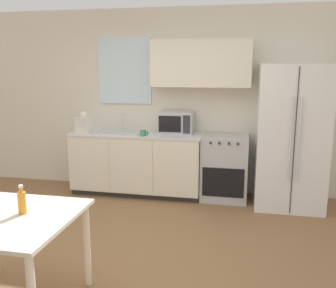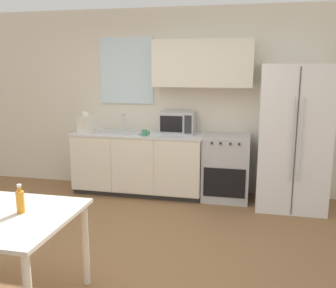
{
  "view_description": "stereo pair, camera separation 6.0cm",
  "coord_description": "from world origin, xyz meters",
  "px_view_note": "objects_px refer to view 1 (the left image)",
  "views": [
    {
      "loc": [
        1.12,
        -3.27,
        1.86
      ],
      "look_at": [
        0.33,
        0.55,
        1.05
      ],
      "focal_mm": 40.0,
      "sensor_mm": 36.0,
      "label": 1
    },
    {
      "loc": [
        1.18,
        -3.26,
        1.86
      ],
      "look_at": [
        0.33,
        0.55,
        1.05
      ],
      "focal_mm": 40.0,
      "sensor_mm": 36.0,
      "label": 2
    }
  ],
  "objects_px": {
    "dining_table": "(6,229)",
    "coffee_mug": "(144,133)",
    "refrigerator": "(291,137)",
    "microwave": "(176,122)",
    "oven_range": "(225,167)",
    "drink_bottle": "(22,202)"
  },
  "relations": [
    {
      "from": "dining_table",
      "to": "coffee_mug",
      "type": "bearing_deg",
      "value": 82.33
    },
    {
      "from": "refrigerator",
      "to": "dining_table",
      "type": "bearing_deg",
      "value": -130.11
    },
    {
      "from": "coffee_mug",
      "to": "dining_table",
      "type": "bearing_deg",
      "value": -97.67
    },
    {
      "from": "refrigerator",
      "to": "microwave",
      "type": "bearing_deg",
      "value": 173.47
    },
    {
      "from": "refrigerator",
      "to": "dining_table",
      "type": "height_order",
      "value": "refrigerator"
    },
    {
      "from": "refrigerator",
      "to": "dining_table",
      "type": "distance_m",
      "value": 3.64
    },
    {
      "from": "oven_range",
      "to": "refrigerator",
      "type": "bearing_deg",
      "value": -6.28
    },
    {
      "from": "coffee_mug",
      "to": "dining_table",
      "type": "height_order",
      "value": "coffee_mug"
    },
    {
      "from": "oven_range",
      "to": "refrigerator",
      "type": "height_order",
      "value": "refrigerator"
    },
    {
      "from": "coffee_mug",
      "to": "drink_bottle",
      "type": "height_order",
      "value": "coffee_mug"
    },
    {
      "from": "oven_range",
      "to": "microwave",
      "type": "bearing_deg",
      "value": 173.17
    },
    {
      "from": "coffee_mug",
      "to": "drink_bottle",
      "type": "xyz_separation_m",
      "value": [
        -0.25,
        -2.56,
        -0.1
      ]
    },
    {
      "from": "oven_range",
      "to": "dining_table",
      "type": "distance_m",
      "value": 3.23
    },
    {
      "from": "oven_range",
      "to": "drink_bottle",
      "type": "height_order",
      "value": "drink_bottle"
    },
    {
      "from": "dining_table",
      "to": "refrigerator",
      "type": "bearing_deg",
      "value": 49.89
    },
    {
      "from": "refrigerator",
      "to": "dining_table",
      "type": "xyz_separation_m",
      "value": [
        -2.34,
        -2.78,
        -0.29
      ]
    },
    {
      "from": "oven_range",
      "to": "dining_table",
      "type": "relative_size",
      "value": 0.9
    },
    {
      "from": "oven_range",
      "to": "dining_table",
      "type": "bearing_deg",
      "value": -117.21
    },
    {
      "from": "coffee_mug",
      "to": "microwave",
      "type": "bearing_deg",
      "value": 38.59
    },
    {
      "from": "refrigerator",
      "to": "coffee_mug",
      "type": "bearing_deg",
      "value": -175.96
    },
    {
      "from": "coffee_mug",
      "to": "oven_range",
      "type": "bearing_deg",
      "value": 11.84
    },
    {
      "from": "refrigerator",
      "to": "drink_bottle",
      "type": "relative_size",
      "value": 8.4
    }
  ]
}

